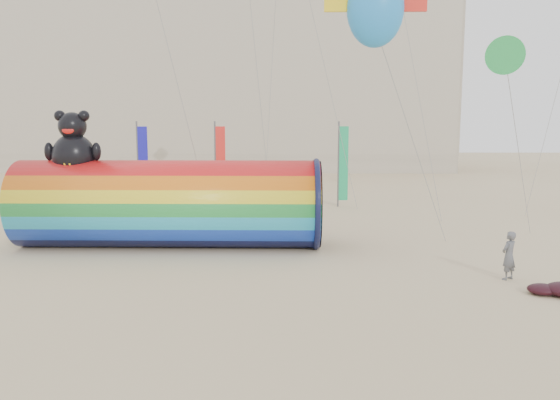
{
  "coord_description": "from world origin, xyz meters",
  "views": [
    {
      "loc": [
        0.86,
        -17.43,
        5.05
      ],
      "look_at": [
        0.5,
        1.5,
        2.4
      ],
      "focal_mm": 35.0,
      "sensor_mm": 36.0,
      "label": 1
    }
  ],
  "objects": [
    {
      "name": "windsock_assembly",
      "position": [
        -4.11,
        4.68,
        1.88
      ],
      "size": [
        12.32,
        3.75,
        5.68
      ],
      "color": "red",
      "rests_on": "ground"
    },
    {
      "name": "hotel_building",
      "position": [
        -12.0,
        45.95,
        10.31
      ],
      "size": [
        60.4,
        15.4,
        20.6
      ],
      "color": "#B7AD99",
      "rests_on": "ground"
    },
    {
      "name": "ground",
      "position": [
        0.0,
        0.0,
        0.0
      ],
      "size": [
        160.0,
        160.0,
        0.0
      ],
      "primitive_type": "plane",
      "color": "#CCB58C",
      "rests_on": "ground"
    },
    {
      "name": "kite_handler",
      "position": [
        7.98,
        0.01,
        0.8
      ],
      "size": [
        0.7,
        0.66,
        1.6
      ],
      "primitive_type": "imported",
      "rotation": [
        0.0,
        0.0,
        3.78
      ],
      "color": "#56585E",
      "rests_on": "ground"
    },
    {
      "name": "festival_banners",
      "position": [
        -2.34,
        14.67,
        2.64
      ],
      "size": [
        12.39,
        1.96,
        5.2
      ],
      "color": "#59595E",
      "rests_on": "ground"
    }
  ]
}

